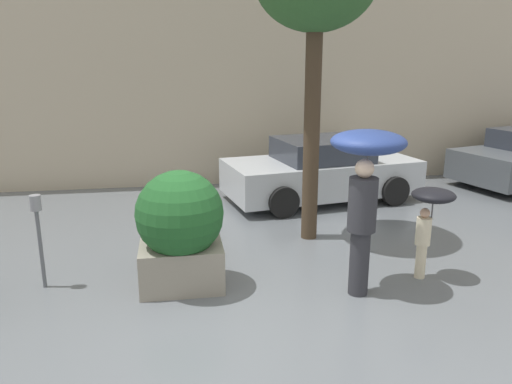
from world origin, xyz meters
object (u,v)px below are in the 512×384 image
person_adult (366,172)px  parking_meter (38,222)px  planter_box (180,227)px  person_child (430,210)px  parked_car_near (321,171)px

person_adult → parking_meter: person_adult is taller
planter_box → person_child: planter_box is taller
parked_car_near → parking_meter: parked_car_near is taller
planter_box → parked_car_near: 4.86m
parked_car_near → person_adult: bearing=160.2°
person_adult → planter_box: bearing=109.9°
parked_car_near → planter_box: bearing=131.7°
person_child → parked_car_near: bearing=105.7°
planter_box → parked_car_near: (3.00, 3.81, -0.22)m
planter_box → parking_meter: size_ratio=1.25×
person_adult → parking_meter: bearing=111.2°
parking_meter → person_adult: bearing=-10.6°
planter_box → person_adult: (2.27, -0.48, 0.74)m
person_adult → person_child: 1.20m
person_child → parking_meter: 5.12m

